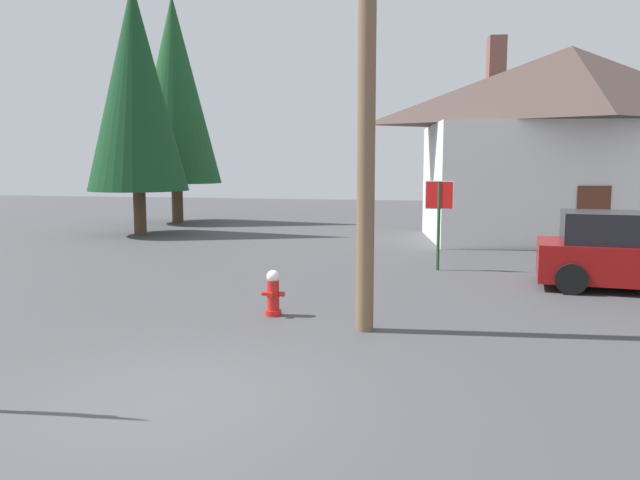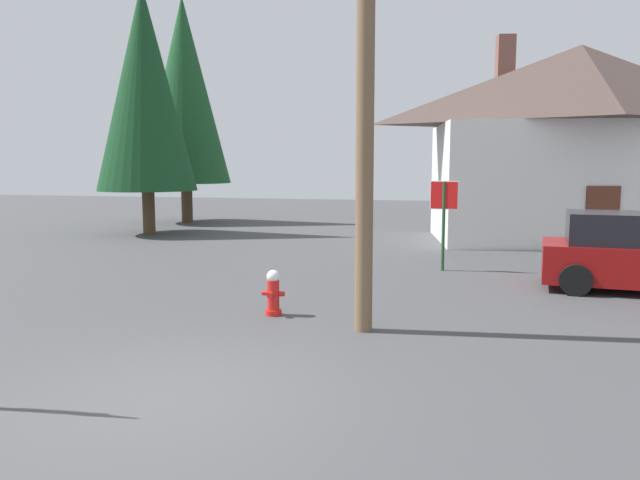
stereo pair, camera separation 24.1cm
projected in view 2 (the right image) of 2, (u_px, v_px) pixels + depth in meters
The scene contains 8 objects.
ground_plane at pixel (169, 400), 6.96m from camera, with size 80.00×80.00×0.10m, color #424244.
fire_hydrant at pixel (273, 293), 10.66m from camera, with size 0.40×0.35×0.80m.
utility_pole at pixel (366, 35), 9.16m from camera, with size 1.60×0.28×8.78m.
stop_sign_far at pixel (444, 207), 15.07m from camera, with size 0.70×0.13×2.24m.
house at pixel (577, 141), 20.75m from camera, with size 10.77×7.18×7.15m.
parked_car at pixel (640, 254), 12.68m from camera, with size 4.15×2.38×1.64m.
pine_tree_tall_left at pixel (145, 89), 22.69m from camera, with size 3.71×3.71×9.29m.
pine_tree_mid_left at pixel (184, 91), 27.44m from camera, with size 4.04×4.04×10.10m.
Camera 2 is at (3.34, -6.05, 2.61)m, focal length 34.22 mm.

